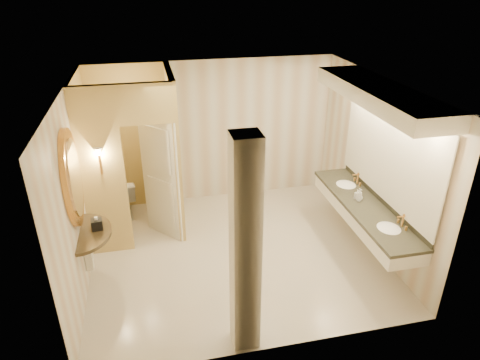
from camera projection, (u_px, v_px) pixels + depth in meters
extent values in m
plane|color=beige|center=(236.00, 252.00, 6.91)|extent=(4.50, 4.50, 0.00)
plane|color=silver|center=(235.00, 87.00, 5.72)|extent=(4.50, 4.50, 0.00)
cube|color=beige|center=(214.00, 132.00, 8.07)|extent=(4.50, 0.02, 2.70)
cube|color=beige|center=(274.00, 257.00, 4.56)|extent=(4.50, 0.02, 2.70)
cube|color=beige|center=(76.00, 193.00, 5.88)|extent=(0.02, 4.00, 2.70)
cube|color=beige|center=(375.00, 164.00, 6.75)|extent=(0.02, 4.00, 2.70)
cube|color=#EDCB7C|center=(174.00, 150.00, 7.25)|extent=(0.10, 1.50, 2.70)
cube|color=#EDCB7C|center=(103.00, 175.00, 6.38)|extent=(0.65, 0.10, 2.70)
cube|color=#EDCB7C|center=(145.00, 104.00, 6.06)|extent=(0.80, 0.10, 0.60)
cube|color=silver|center=(161.00, 179.00, 6.94)|extent=(0.57, 0.63, 2.10)
cylinder|color=#CB8E41|center=(100.00, 165.00, 6.23)|extent=(0.03, 0.03, 0.30)
cone|color=silver|center=(98.00, 152.00, 6.14)|extent=(0.14, 0.14, 0.14)
cube|color=silver|center=(364.00, 212.00, 6.62)|extent=(0.60, 2.54, 0.24)
cube|color=black|center=(365.00, 206.00, 6.56)|extent=(0.64, 2.58, 0.05)
cube|color=black|center=(382.00, 200.00, 6.59)|extent=(0.03, 2.54, 0.10)
ellipsoid|color=white|center=(388.00, 231.00, 5.97)|extent=(0.40, 0.44, 0.15)
cylinder|color=#CB8E41|center=(403.00, 221.00, 5.95)|extent=(0.03, 0.03, 0.22)
ellipsoid|color=white|center=(346.00, 187.00, 7.17)|extent=(0.40, 0.44, 0.15)
cylinder|color=#CB8E41|center=(358.00, 179.00, 7.16)|extent=(0.03, 0.03, 0.22)
cube|color=white|center=(390.00, 153.00, 6.24)|extent=(0.03, 2.54, 1.40)
cube|color=silver|center=(382.00, 94.00, 5.79)|extent=(0.75, 2.74, 0.22)
cylinder|color=black|center=(81.00, 234.00, 5.86)|extent=(1.02, 1.02, 0.05)
cube|color=silver|center=(88.00, 251.00, 6.00)|extent=(0.10, 0.10, 0.60)
cylinder|color=#C98B3B|center=(72.00, 178.00, 5.49)|extent=(0.07, 1.02, 1.02)
cylinder|color=white|center=(75.00, 178.00, 5.50)|extent=(0.02, 0.82, 0.82)
cube|color=silver|center=(245.00, 250.00, 4.69)|extent=(0.31, 0.31, 2.70)
cube|color=black|center=(97.00, 224.00, 5.90)|extent=(0.16, 0.16, 0.15)
imported|color=white|center=(123.00, 197.00, 7.85)|extent=(0.51, 0.77, 0.72)
imported|color=beige|center=(357.00, 194.00, 6.68)|extent=(0.09, 0.09, 0.15)
imported|color=silver|center=(360.00, 197.00, 6.64)|extent=(0.11, 0.11, 0.13)
imported|color=#C6B28C|center=(359.00, 195.00, 6.61)|extent=(0.10, 0.10, 0.20)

